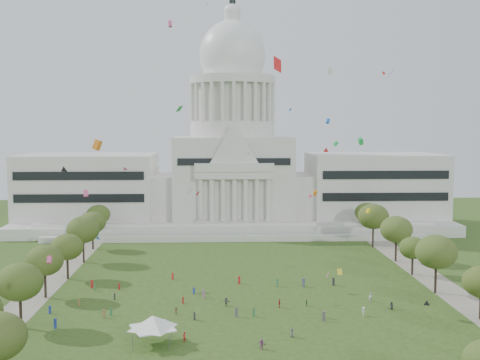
# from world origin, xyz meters

# --- Properties ---
(ground) EXTENTS (400.00, 400.00, 0.00)m
(ground) POSITION_xyz_m (0.00, 0.00, 0.00)
(ground) COLOR #2E4B17
(ground) RESTS_ON ground
(capitol) EXTENTS (160.00, 64.50, 91.30)m
(capitol) POSITION_xyz_m (0.00, 113.59, 22.30)
(capitol) COLOR beige
(capitol) RESTS_ON ground
(path_left) EXTENTS (8.00, 160.00, 0.04)m
(path_left) POSITION_xyz_m (-48.00, 30.00, 0.02)
(path_left) COLOR gray
(path_left) RESTS_ON ground
(path_right) EXTENTS (8.00, 160.00, 0.04)m
(path_right) POSITION_xyz_m (48.00, 30.00, 0.02)
(path_right) COLOR gray
(path_right) RESTS_ON ground
(row_tree_l_1) EXTENTS (8.86, 8.86, 12.59)m
(row_tree_l_1) POSITION_xyz_m (-44.07, -2.96, 8.95)
(row_tree_l_1) COLOR black
(row_tree_l_1) RESTS_ON ground
(row_tree_l_2) EXTENTS (8.42, 8.42, 11.97)m
(row_tree_l_2) POSITION_xyz_m (-45.04, 17.30, 8.51)
(row_tree_l_2) COLOR black
(row_tree_l_2) RESTS_ON ground
(row_tree_r_2) EXTENTS (9.55, 9.55, 13.58)m
(row_tree_r_2) POSITION_xyz_m (44.17, 17.44, 9.66)
(row_tree_r_2) COLOR black
(row_tree_r_2) RESTS_ON ground
(row_tree_l_3) EXTENTS (8.12, 8.12, 11.55)m
(row_tree_l_3) POSITION_xyz_m (-44.09, 33.92, 8.21)
(row_tree_l_3) COLOR black
(row_tree_l_3) RESTS_ON ground
(row_tree_r_3) EXTENTS (7.01, 7.01, 9.98)m
(row_tree_r_3) POSITION_xyz_m (44.40, 34.48, 7.08)
(row_tree_r_3) COLOR black
(row_tree_r_3) RESTS_ON ground
(row_tree_l_4) EXTENTS (9.29, 9.29, 13.21)m
(row_tree_l_4) POSITION_xyz_m (-44.08, 52.42, 9.39)
(row_tree_l_4) COLOR black
(row_tree_l_4) RESTS_ON ground
(row_tree_r_4) EXTENTS (9.19, 9.19, 13.06)m
(row_tree_r_4) POSITION_xyz_m (44.76, 50.04, 9.29)
(row_tree_r_4) COLOR black
(row_tree_r_4) RESTS_ON ground
(row_tree_l_5) EXTENTS (8.33, 8.33, 11.85)m
(row_tree_l_5) POSITION_xyz_m (-45.22, 71.01, 8.42)
(row_tree_l_5) COLOR black
(row_tree_l_5) RESTS_ON ground
(row_tree_r_5) EXTENTS (9.82, 9.82, 13.96)m
(row_tree_r_5) POSITION_xyz_m (43.49, 70.19, 9.93)
(row_tree_r_5) COLOR black
(row_tree_r_5) RESTS_ON ground
(row_tree_l_6) EXTENTS (8.19, 8.19, 11.64)m
(row_tree_l_6) POSITION_xyz_m (-46.87, 89.14, 8.27)
(row_tree_l_6) COLOR black
(row_tree_l_6) RESTS_ON ground
(row_tree_r_6) EXTENTS (8.42, 8.42, 11.97)m
(row_tree_r_6) POSITION_xyz_m (45.96, 88.13, 8.51)
(row_tree_r_6) COLOR black
(row_tree_r_6) RESTS_ON ground
(event_tent) EXTENTS (12.38, 12.38, 5.29)m
(event_tent) POSITION_xyz_m (-17.90, -12.71, 4.10)
(event_tent) COLOR #4C4C4C
(event_tent) RESTS_ON ground
(person_0) EXTENTS (0.95, 0.87, 1.64)m
(person_0) POSITION_xyz_m (30.41, 5.52, 0.82)
(person_0) COLOR #26262B
(person_0) RESTS_ON ground
(person_2) EXTENTS (1.10, 1.13, 2.01)m
(person_2) POSITION_xyz_m (27.49, 11.25, 1.01)
(person_2) COLOR silver
(person_2) RESTS_ON ground
(person_3) EXTENTS (0.59, 1.06, 1.61)m
(person_3) POSITION_xyz_m (15.19, 0.14, 0.80)
(person_3) COLOR olive
(person_3) RESTS_ON ground
(person_4) EXTENTS (0.80, 1.17, 1.83)m
(person_4) POSITION_xyz_m (6.86, 7.77, 0.92)
(person_4) COLOR #B21E1E
(person_4) RESTS_ON ground
(person_5) EXTENTS (1.92, 1.50, 1.94)m
(person_5) POSITION_xyz_m (-4.44, 9.16, 0.97)
(person_5) COLOR #4C4C51
(person_5) RESTS_ON ground
(person_6) EXTENTS (0.66, 0.88, 1.64)m
(person_6) POSITION_xyz_m (7.24, -10.23, 0.82)
(person_6) COLOR #4C4C51
(person_6) RESTS_ON ground
(person_7) EXTENTS (0.80, 0.86, 1.92)m
(person_7) POSITION_xyz_m (-12.36, -11.97, 0.96)
(person_7) COLOR #B21E1E
(person_7) RESTS_ON ground
(person_8) EXTENTS (0.82, 0.65, 1.46)m
(person_8) POSITION_xyz_m (-14.89, 4.13, 0.73)
(person_8) COLOR olive
(person_8) RESTS_ON ground
(person_9) EXTENTS (1.10, 1.36, 1.87)m
(person_9) POSITION_xyz_m (23.41, 1.38, 0.93)
(person_9) COLOR silver
(person_9) RESTS_ON ground
(person_10) EXTENTS (0.62, 0.93, 1.45)m
(person_10) POSITION_xyz_m (12.83, 8.42, 0.73)
(person_10) COLOR #33723F
(person_10) RESTS_ON ground
(person_11) EXTENTS (1.65, 1.67, 1.81)m
(person_11) POSITION_xyz_m (1.23, -15.97, 0.91)
(person_11) COLOR #994C8C
(person_11) RESTS_ON ground
(distant_crowd) EXTENTS (63.36, 36.28, 1.95)m
(distant_crowd) POSITION_xyz_m (-11.56, 14.06, 0.88)
(distant_crowd) COLOR navy
(distant_crowd) RESTS_ON ground
(kite_swarm) EXTENTS (91.21, 98.82, 62.74)m
(kite_swarm) POSITION_xyz_m (0.77, 6.85, 29.83)
(kite_swarm) COLOR red
(kite_swarm) RESTS_ON ground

